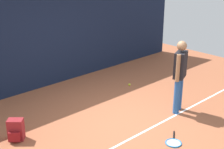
% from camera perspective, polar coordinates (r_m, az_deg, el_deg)
% --- Properties ---
extents(ground_plane, '(12.00, 12.00, 0.00)m').
position_cam_1_polar(ground_plane, '(7.19, 2.19, -8.31)').
color(ground_plane, '#9E5638').
extents(back_fence, '(10.00, 0.10, 2.81)m').
position_cam_1_polar(back_fence, '(8.93, -11.51, 6.69)').
color(back_fence, '#141E38').
rests_on(back_fence, ground).
extents(court_line, '(9.00, 0.05, 0.00)m').
position_cam_1_polar(court_line, '(6.84, 5.78, -10.02)').
color(court_line, white).
rests_on(court_line, ground).
extents(tennis_player, '(0.50, 0.35, 1.70)m').
position_cam_1_polar(tennis_player, '(7.42, 11.96, 0.35)').
color(tennis_player, '#2659A5').
rests_on(tennis_player, ground).
extents(tennis_racket, '(0.60, 0.50, 0.03)m').
position_cam_1_polar(tennis_racket, '(6.54, 10.86, -11.71)').
color(tennis_racket, black).
rests_on(tennis_racket, ground).
extents(backpack, '(0.38, 0.38, 0.44)m').
position_cam_1_polar(backpack, '(6.70, -16.72, -9.48)').
color(backpack, maroon).
rests_on(backpack, ground).
extents(tennis_ball_by_fence, '(0.07, 0.07, 0.07)m').
position_cam_1_polar(tennis_ball_by_fence, '(9.07, 3.10, -1.81)').
color(tennis_ball_by_fence, '#CCE033').
rests_on(tennis_ball_by_fence, ground).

